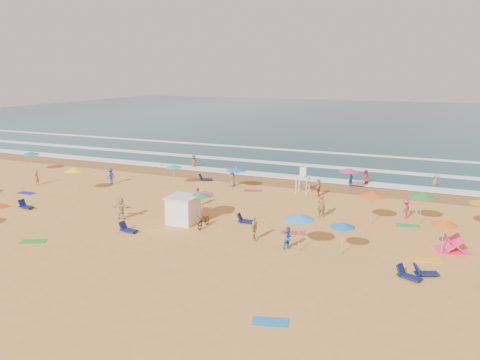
% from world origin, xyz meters
% --- Properties ---
extents(ground, '(220.00, 220.00, 0.00)m').
position_xyz_m(ground, '(0.00, 0.00, 0.00)').
color(ground, gold).
rests_on(ground, ground).
extents(ocean, '(220.00, 140.00, 0.18)m').
position_xyz_m(ocean, '(0.00, 84.00, 0.00)').
color(ocean, '#0C4756').
rests_on(ocean, ground).
extents(wet_sand, '(220.00, 220.00, 0.00)m').
position_xyz_m(wet_sand, '(0.00, 12.50, 0.01)').
color(wet_sand, olive).
rests_on(wet_sand, ground).
extents(surf_foam, '(200.00, 18.70, 0.05)m').
position_xyz_m(surf_foam, '(0.00, 21.32, 0.10)').
color(surf_foam, white).
rests_on(surf_foam, ground).
extents(cabana, '(2.00, 2.00, 2.00)m').
position_xyz_m(cabana, '(-0.62, -3.05, 1.00)').
color(cabana, white).
rests_on(cabana, ground).
extents(cabana_roof, '(2.20, 2.20, 0.12)m').
position_xyz_m(cabana_roof, '(-0.62, -3.05, 2.06)').
color(cabana_roof, silver).
rests_on(cabana_roof, cabana).
extents(bicycle, '(0.76, 1.95, 1.01)m').
position_xyz_m(bicycle, '(1.28, -3.35, 0.50)').
color(bicycle, black).
rests_on(bicycle, ground).
extents(lifeguard_stand, '(1.20, 1.20, 2.10)m').
position_xyz_m(lifeguard_stand, '(5.35, 9.25, 1.05)').
color(lifeguard_stand, white).
rests_on(lifeguard_stand, ground).
extents(beach_umbrellas, '(48.61, 29.42, 0.74)m').
position_xyz_m(beach_umbrellas, '(-0.71, 0.24, 2.14)').
color(beach_umbrellas, '#FC386E').
rests_on(beach_umbrellas, ground).
extents(loungers, '(46.19, 17.96, 0.34)m').
position_xyz_m(loungers, '(7.99, -2.59, 0.17)').
color(loungers, '#0E174A').
rests_on(loungers, ground).
extents(towels, '(46.13, 23.59, 0.03)m').
position_xyz_m(towels, '(2.90, -1.58, 0.01)').
color(towels, '#CC4319').
rests_on(towels, ground).
extents(beachgoers, '(44.69, 29.04, 2.06)m').
position_xyz_m(beachgoers, '(-0.71, 4.29, 0.78)').
color(beachgoers, '#2441AB').
rests_on(beachgoers, ground).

